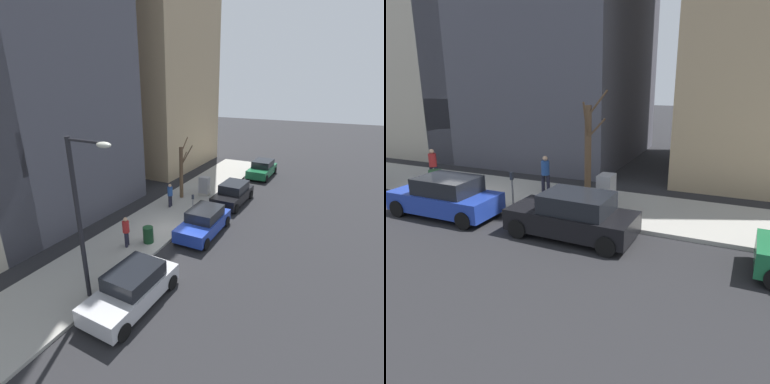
# 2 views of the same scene
# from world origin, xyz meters

# --- Properties ---
(ground_plane) EXTENTS (120.00, 120.00, 0.00)m
(ground_plane) POSITION_xyz_m (0.00, 0.00, 0.00)
(ground_plane) COLOR #232326
(sidewalk) EXTENTS (4.00, 36.00, 0.15)m
(sidewalk) POSITION_xyz_m (2.00, 0.00, 0.07)
(sidewalk) COLOR #9E9B93
(sidewalk) RESTS_ON ground
(parked_car_black) EXTENTS (2.03, 4.25, 1.52)m
(parked_car_black) POSITION_xyz_m (-1.13, -6.12, 0.74)
(parked_car_black) COLOR black
(parked_car_black) RESTS_ON ground
(parked_car_blue) EXTENTS (1.93, 4.21, 1.52)m
(parked_car_blue) POSITION_xyz_m (-1.22, -0.89, 0.74)
(parked_car_blue) COLOR #1E389E
(parked_car_blue) RESTS_ON ground
(parking_meter) EXTENTS (0.14, 0.10, 1.35)m
(parking_meter) POSITION_xyz_m (0.45, -2.75, 0.98)
(parking_meter) COLOR slate
(parking_meter) RESTS_ON sidewalk
(utility_box) EXTENTS (0.83, 0.61, 1.43)m
(utility_box) POSITION_xyz_m (1.30, -6.38, 0.85)
(utility_box) COLOR #A8A399
(utility_box) RESTS_ON sidewalk
(bare_tree) EXTENTS (1.02, 1.00, 4.46)m
(bare_tree) POSITION_xyz_m (2.58, -5.12, 2.19)
(bare_tree) COLOR brown
(bare_tree) RESTS_ON sidewalk
(trash_bin) EXTENTS (0.56, 0.56, 0.90)m
(trash_bin) POSITION_xyz_m (0.90, 1.68, 0.60)
(trash_bin) COLOR #14381E
(trash_bin) RESTS_ON sidewalk
(pedestrian_near_meter) EXTENTS (0.36, 0.40, 1.66)m
(pedestrian_near_meter) POSITION_xyz_m (2.43, -3.17, 1.09)
(pedestrian_near_meter) COLOR #1E1E2D
(pedestrian_near_meter) RESTS_ON sidewalk
(pedestrian_midblock) EXTENTS (0.36, 0.38, 1.66)m
(pedestrian_midblock) POSITION_xyz_m (1.68, 2.53, 1.09)
(pedestrian_midblock) COLOR #1E1E2D
(pedestrian_midblock) RESTS_ON sidewalk
(office_tower_right) EXTENTS (12.79, 12.79, 16.15)m
(office_tower_right) POSITION_xyz_m (11.89, 11.13, 8.07)
(office_tower_right) COLOR #BCB29E
(office_tower_right) RESTS_ON ground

